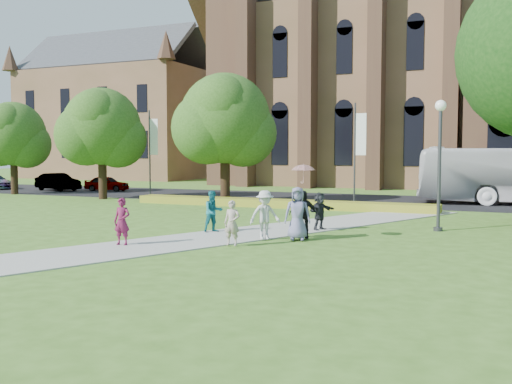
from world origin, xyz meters
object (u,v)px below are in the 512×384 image
at_px(streetlamp, 440,149).
at_px(car_1, 58,182).
at_px(car_0, 107,183).
at_px(pedestrian_0, 122,221).

xyz_separation_m(streetlamp, car_1, (-31.10, 12.66, -2.56)).
distance_m(car_0, car_1, 4.12).
xyz_separation_m(car_0, car_1, (-3.90, -1.33, 0.10)).
relative_size(streetlamp, car_1, 1.21).
bearing_deg(streetlamp, car_0, 152.79).
xyz_separation_m(streetlamp, car_0, (-27.20, 13.99, -2.67)).
xyz_separation_m(car_0, pedestrian_0, (17.73, -22.04, 0.21)).
distance_m(streetlamp, car_0, 30.70).
relative_size(streetlamp, pedestrian_0, 3.29).
bearing_deg(car_1, streetlamp, -99.50).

